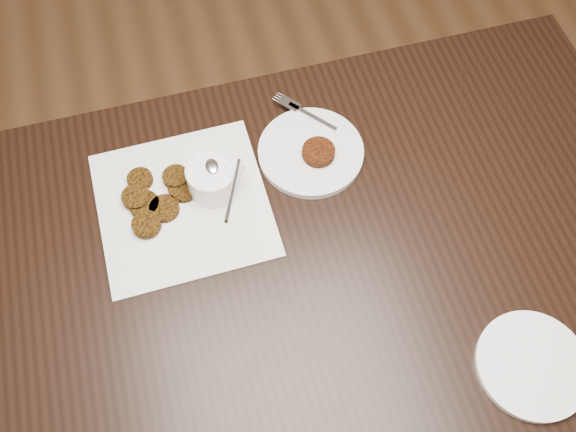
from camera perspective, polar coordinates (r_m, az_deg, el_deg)
The scene contains 7 objects.
floor at distance 1.87m, azimuth 1.01°, elevation -14.92°, with size 4.00×4.00×0.00m, color brown.
table at distance 1.53m, azimuth 2.59°, elevation -9.22°, with size 1.39×0.89×0.75m, color black.
napkin at distance 1.24m, azimuth -9.48°, elevation 1.05°, with size 0.32×0.32×0.00m, color white.
sauce_ramekin at distance 1.20m, azimuth -7.04°, elevation 4.20°, with size 0.13×0.13×0.13m, color white, non-canonical shape.
patty_cluster at distance 1.25m, azimuth -11.96°, elevation 1.72°, with size 0.19×0.19×0.02m, color #5D3A0C, non-canonical shape.
plate_with_patty at distance 1.28m, azimuth 2.09°, elevation 6.02°, with size 0.21×0.21×0.03m, color silver, non-canonical shape.
plate_empty at distance 1.18m, azimuth 21.24°, elevation -12.48°, with size 0.19×0.19×0.01m, color white.
Camera 1 is at (-0.15, -0.41, 1.82)m, focal length 39.27 mm.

